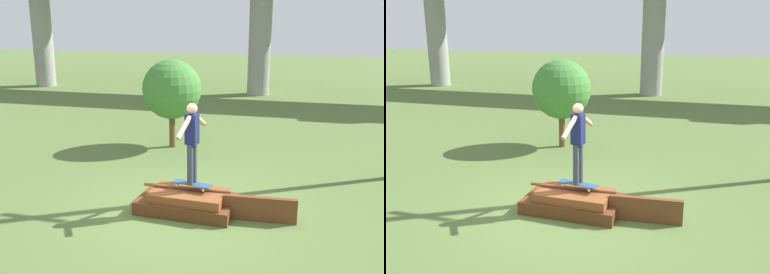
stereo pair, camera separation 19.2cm
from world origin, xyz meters
TOP-DOWN VIEW (x-y plane):
  - ground_plane at (0.00, 0.00)m, footprint 80.00×80.00m
  - scrap_pile at (0.01, -0.02)m, footprint 1.93×1.20m
  - scrap_plank_loose at (1.46, -0.15)m, footprint 1.37×0.17m
  - skateboard at (0.11, -0.01)m, footprint 0.83×0.35m
  - skater at (0.11, -0.01)m, footprint 0.33×1.22m
  - tree_behind_left at (-1.54, 4.16)m, footprint 1.72×1.72m

SIDE VIEW (x-z plane):
  - ground_plane at x=0.00m, z-range 0.00..0.00m
  - scrap_pile at x=0.01m, z-range -0.05..0.43m
  - scrap_plank_loose at x=1.46m, z-range 0.00..0.48m
  - skateboard at x=0.11m, z-range 0.52..0.60m
  - skater at x=0.11m, z-range 0.70..2.29m
  - tree_behind_left at x=-1.54m, z-range 0.43..3.01m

